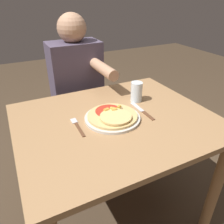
{
  "coord_description": "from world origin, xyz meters",
  "views": [
    {
      "loc": [
        -0.46,
        -0.87,
        1.32
      ],
      "look_at": [
        -0.02,
        0.0,
        0.77
      ],
      "focal_mm": 35.0,
      "sensor_mm": 36.0,
      "label": 1
    }
  ],
  "objects_px": {
    "plate": "(112,118)",
    "pizza": "(113,115)",
    "dining_table": "(116,137)",
    "knife": "(142,111)",
    "fork": "(77,126)",
    "drinking_glass": "(136,92)",
    "person_diner": "(77,83)"
  },
  "relations": [
    {
      "from": "plate",
      "to": "pizza",
      "type": "xyz_separation_m",
      "value": [
        0.0,
        -0.01,
        0.02
      ]
    },
    {
      "from": "plate",
      "to": "dining_table",
      "type": "bearing_deg",
      "value": -12.57
    },
    {
      "from": "knife",
      "to": "plate",
      "type": "bearing_deg",
      "value": 178.32
    },
    {
      "from": "dining_table",
      "to": "fork",
      "type": "distance_m",
      "value": 0.24
    },
    {
      "from": "pizza",
      "to": "knife",
      "type": "bearing_deg",
      "value": 0.18
    },
    {
      "from": "fork",
      "to": "knife",
      "type": "height_order",
      "value": "same"
    },
    {
      "from": "plate",
      "to": "fork",
      "type": "height_order",
      "value": "plate"
    },
    {
      "from": "fork",
      "to": "knife",
      "type": "bearing_deg",
      "value": -2.71
    },
    {
      "from": "dining_table",
      "to": "pizza",
      "type": "height_order",
      "value": "pizza"
    },
    {
      "from": "pizza",
      "to": "fork",
      "type": "height_order",
      "value": "pizza"
    },
    {
      "from": "dining_table",
      "to": "knife",
      "type": "xyz_separation_m",
      "value": [
        0.16,
        -0.0,
        0.12
      ]
    },
    {
      "from": "fork",
      "to": "knife",
      "type": "xyz_separation_m",
      "value": [
        0.37,
        -0.02,
        0.0
      ]
    },
    {
      "from": "pizza",
      "to": "drinking_glass",
      "type": "height_order",
      "value": "drinking_glass"
    },
    {
      "from": "fork",
      "to": "plate",
      "type": "bearing_deg",
      "value": -3.74
    },
    {
      "from": "drinking_glass",
      "to": "dining_table",
      "type": "bearing_deg",
      "value": -147.78
    },
    {
      "from": "person_diner",
      "to": "dining_table",
      "type": "bearing_deg",
      "value": -89.6
    },
    {
      "from": "knife",
      "to": "drinking_glass",
      "type": "bearing_deg",
      "value": 73.45
    },
    {
      "from": "pizza",
      "to": "fork",
      "type": "xyz_separation_m",
      "value": [
        -0.19,
        0.02,
        -0.02
      ]
    },
    {
      "from": "pizza",
      "to": "knife",
      "type": "height_order",
      "value": "pizza"
    },
    {
      "from": "plate",
      "to": "knife",
      "type": "height_order",
      "value": "plate"
    },
    {
      "from": "fork",
      "to": "person_diner",
      "type": "bearing_deg",
      "value": 71.67
    },
    {
      "from": "dining_table",
      "to": "fork",
      "type": "height_order",
      "value": "fork"
    },
    {
      "from": "plate",
      "to": "drinking_glass",
      "type": "bearing_deg",
      "value": 28.79
    },
    {
      "from": "knife",
      "to": "person_diner",
      "type": "distance_m",
      "value": 0.65
    },
    {
      "from": "dining_table",
      "to": "pizza",
      "type": "bearing_deg",
      "value": -176.27
    },
    {
      "from": "plate",
      "to": "pizza",
      "type": "height_order",
      "value": "pizza"
    },
    {
      "from": "pizza",
      "to": "knife",
      "type": "relative_size",
      "value": 1.17
    },
    {
      "from": "dining_table",
      "to": "person_diner",
      "type": "distance_m",
      "value": 0.63
    },
    {
      "from": "fork",
      "to": "pizza",
      "type": "bearing_deg",
      "value": -5.57
    },
    {
      "from": "drinking_glass",
      "to": "fork",
      "type": "bearing_deg",
      "value": -164.85
    },
    {
      "from": "knife",
      "to": "dining_table",
      "type": "bearing_deg",
      "value": 179.75
    },
    {
      "from": "pizza",
      "to": "drinking_glass",
      "type": "distance_m",
      "value": 0.26
    }
  ]
}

